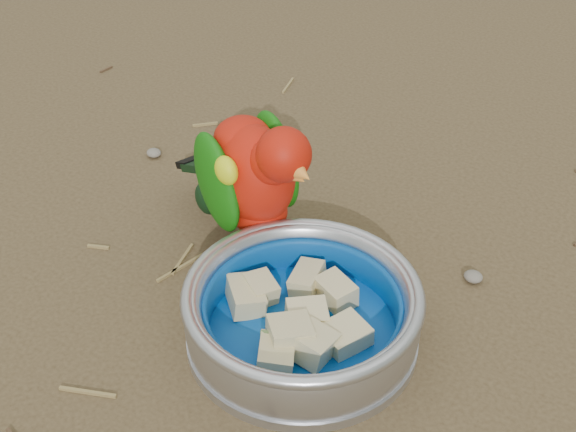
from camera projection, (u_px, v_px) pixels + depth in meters
The scene contains 6 objects.
ground at pixel (227, 312), 0.76m from camera, with size 60.00×60.00×0.00m, color #503F27.
food_bowl at pixel (302, 334), 0.73m from camera, with size 0.21×0.21×0.02m, color #B2B2BA.
bowl_wall at pixel (302, 310), 0.71m from camera, with size 0.21×0.21×0.04m, color #B2B2BA, non-canonical shape.
fruit_wedges at pixel (302, 315), 0.72m from camera, with size 0.13×0.13×0.03m, color #D0BE88, non-canonical shape.
lory_parrot at pixel (255, 186), 0.79m from camera, with size 0.10×0.20×0.16m, color #B51608, non-canonical shape.
ground_debris at pixel (281, 295), 0.78m from camera, with size 0.90×0.80×0.01m, color olive, non-canonical shape.
Camera 1 is at (0.33, -0.45, 0.53)m, focal length 50.00 mm.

